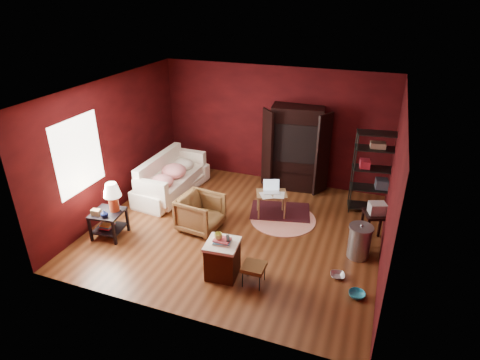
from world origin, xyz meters
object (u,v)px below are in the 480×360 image
object	(u,v)px
armchair	(200,211)
side_table	(110,205)
sofa	(172,178)
hamper	(223,258)
laptop_desk	(271,195)
wire_shelving	(375,169)
tv_armoire	(296,147)

from	to	relation	value
armchair	side_table	bearing A→B (deg)	123.86
sofa	side_table	xyz separation A→B (m)	(-0.22, -1.93, 0.25)
hamper	laptop_desk	distance (m)	2.18
sofa	wire_shelving	size ratio (longest dim) A/B	1.18
laptop_desk	wire_shelving	size ratio (longest dim) A/B	0.43
tv_armoire	wire_shelving	distance (m)	1.88
laptop_desk	side_table	bearing A→B (deg)	-167.12
laptop_desk	wire_shelving	world-z (taller)	wire_shelving
sofa	side_table	size ratio (longest dim) A/B	1.90
side_table	tv_armoire	xyz separation A→B (m)	(2.80, 3.27, 0.37)
wire_shelving	armchair	bearing A→B (deg)	-157.17
tv_armoire	wire_shelving	size ratio (longest dim) A/B	1.12
side_table	tv_armoire	bearing A→B (deg)	49.44
hamper	tv_armoire	bearing A→B (deg)	84.71
sofa	armchair	bearing A→B (deg)	-126.26
sofa	hamper	world-z (taller)	sofa
laptop_desk	wire_shelving	distance (m)	2.20
side_table	wire_shelving	world-z (taller)	wire_shelving
armchair	laptop_desk	xyz separation A→B (m)	(1.16, 0.99, 0.08)
side_table	laptop_desk	bearing A→B (deg)	33.87
tv_armoire	hamper	bearing A→B (deg)	-102.77
wire_shelving	hamper	bearing A→B (deg)	-133.64
sofa	laptop_desk	distance (m)	2.44
tv_armoire	wire_shelving	xyz separation A→B (m)	(1.80, -0.54, -0.06)
armchair	side_table	distance (m)	1.72
armchair	laptop_desk	size ratio (longest dim) A/B	1.03
tv_armoire	side_table	bearing A→B (deg)	-138.05
sofa	laptop_desk	xyz separation A→B (m)	(2.44, -0.15, 0.07)
side_table	hamper	size ratio (longest dim) A/B	1.49
side_table	armchair	bearing A→B (deg)	27.87
hamper	laptop_desk	bearing A→B (deg)	84.66
armchair	wire_shelving	world-z (taller)	wire_shelving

